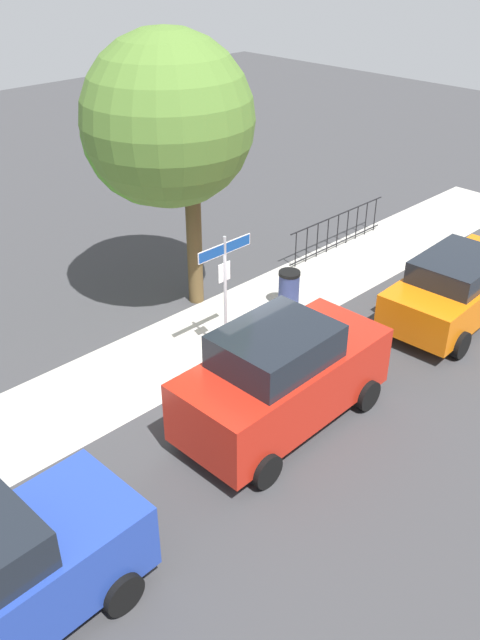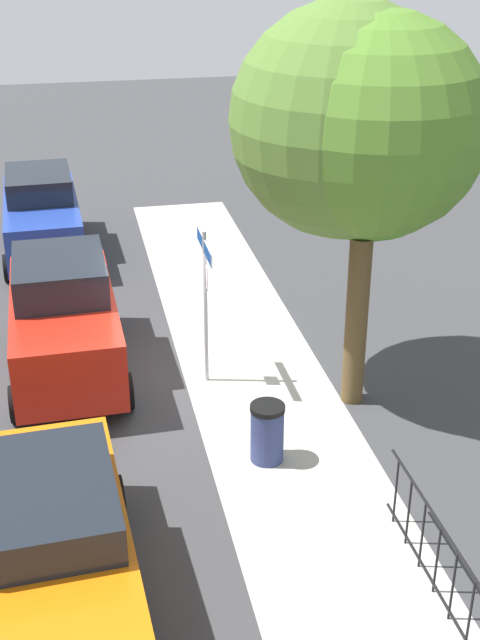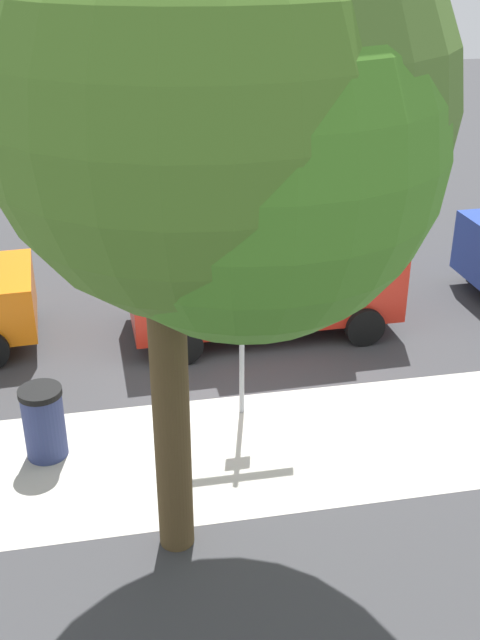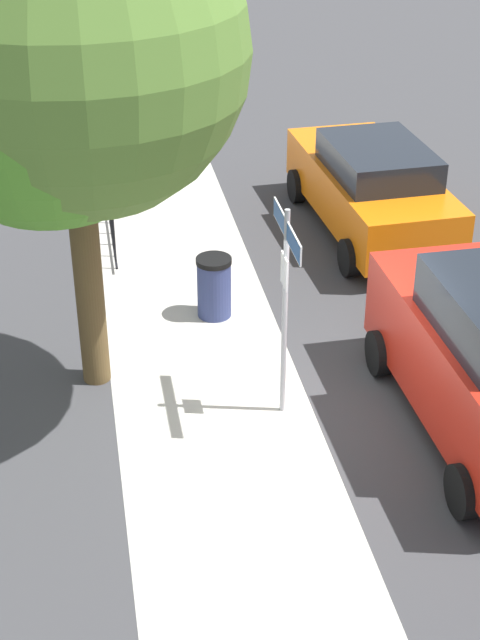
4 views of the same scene
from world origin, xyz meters
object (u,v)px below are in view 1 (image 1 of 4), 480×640
street_sign (225,273)px  car_red (282,377)px  trash_bin (289,289)px  car_orange (459,286)px  shade_tree (167,121)px

street_sign → car_red: bearing=-109.3°
street_sign → trash_bin: 3.10m
street_sign → car_orange: (5.15, -2.73, -1.16)m
car_red → trash_bin: (3.51, 2.97, -0.59)m
car_red → shade_tree: bearing=71.8°
car_orange → trash_bin: 4.11m
street_sign → shade_tree: bearing=75.4°
car_orange → trash_bin: bearing=124.9°
car_red → trash_bin: size_ratio=4.50×
shade_tree → car_orange: bearing=-49.3°
shade_tree → car_red: (-1.52, -4.97, -3.57)m
shade_tree → car_red: 6.31m
street_sign → trash_bin: bearing=10.7°
shade_tree → car_red: bearing=-106.9°
street_sign → car_orange: size_ratio=0.61×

